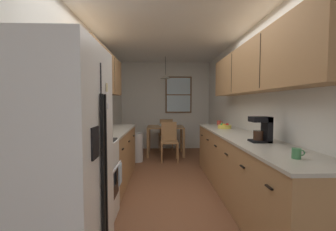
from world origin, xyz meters
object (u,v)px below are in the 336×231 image
object	(u,v)px
microwave_over_range	(73,76)
table_serving_bowl	(163,125)
dining_table	(166,131)
trash_bin	(137,147)
coffee_maker	(262,129)
storage_canister	(97,131)
dining_chair_far	(166,133)
fruit_bowl	(225,126)
dining_chair_near	(169,139)
stove_range	(86,182)
mug_spare	(219,123)
mug_by_coffeemaker	(297,153)
refrigerator	(56,162)

from	to	relation	value
microwave_over_range	table_serving_bowl	bearing A→B (deg)	73.13
dining_table	trash_bin	distance (m)	0.99
microwave_over_range	coffee_maker	bearing A→B (deg)	1.22
trash_bin	storage_canister	world-z (taller)	storage_canister
dining_chair_far	table_serving_bowl	world-z (taller)	dining_chair_far
trash_bin	storage_canister	distance (m)	2.25
dining_chair_far	storage_canister	xyz separation A→B (m)	(-1.00, -3.38, 0.48)
storage_canister	coffee_maker	size ratio (longest dim) A/B	0.54
storage_canister	fruit_bowl	size ratio (longest dim) A/B	0.67
dining_chair_near	stove_range	bearing A→B (deg)	-111.36
mug_spare	storage_canister	bearing A→B (deg)	-143.72
table_serving_bowl	storage_canister	bearing A→B (deg)	-107.51
stove_range	mug_by_coffeemaker	size ratio (longest dim) A/B	10.25
stove_range	fruit_bowl	bearing A→B (deg)	35.83
dining_chair_near	trash_bin	distance (m)	0.78
stove_range	mug_by_coffeemaker	bearing A→B (deg)	-20.19
microwave_over_range	trash_bin	bearing A→B (deg)	81.10
stove_range	mug_spare	distance (m)	2.88
microwave_over_range	mug_by_coffeemaker	distance (m)	2.30
stove_range	coffee_maker	world-z (taller)	coffee_maker
storage_canister	mug_spare	xyz separation A→B (m)	(2.05, 1.50, -0.03)
refrigerator	mug_spare	xyz separation A→B (m)	(2.00, 2.73, 0.05)
storage_canister	table_serving_bowl	bearing A→B (deg)	72.49
dining_chair_near	fruit_bowl	bearing A→B (deg)	-52.62
coffee_maker	mug_by_coffeemaker	xyz separation A→B (m)	(-0.07, -0.76, -0.11)
dining_chair_near	coffee_maker	xyz separation A→B (m)	(0.98, -2.63, 0.56)
trash_bin	table_serving_bowl	xyz separation A→B (m)	(0.60, 0.73, 0.45)
trash_bin	refrigerator	bearing A→B (deg)	-94.31
dining_table	table_serving_bowl	xyz separation A→B (m)	(-0.08, 0.07, 0.15)
coffee_maker	fruit_bowl	distance (m)	1.40
storage_canister	microwave_over_range	bearing A→B (deg)	-102.94
dining_chair_near	storage_canister	bearing A→B (deg)	-115.49
dining_table	coffee_maker	size ratio (longest dim) A/B	3.19
refrigerator	trash_bin	distance (m)	3.42
refrigerator	microwave_over_range	world-z (taller)	same
microwave_over_range	storage_canister	size ratio (longest dim) A/B	3.61
refrigerator	trash_bin	bearing A→B (deg)	85.69
dining_chair_far	table_serving_bowl	bearing A→B (deg)	-100.80
dining_table	dining_chair_far	size ratio (longest dim) A/B	1.05
mug_by_coffeemaker	mug_spare	distance (m)	2.69
dining_chair_near	mug_by_coffeemaker	size ratio (longest dim) A/B	8.39
dining_chair_near	mug_by_coffeemaker	bearing A→B (deg)	-75.09
stove_range	dining_chair_far	distance (m)	3.97
fruit_bowl	table_serving_bowl	size ratio (longest dim) A/B	1.41
trash_bin	mug_by_coffeemaker	bearing A→B (deg)	-63.48
mug_by_coffeemaker	mug_spare	bearing A→B (deg)	88.10
refrigerator	coffee_maker	bearing A→B (deg)	22.04
trash_bin	mug_by_coffeemaker	size ratio (longest dim) A/B	6.14
dining_chair_far	storage_canister	distance (m)	3.55
dining_chair_far	storage_canister	bearing A→B (deg)	-106.51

